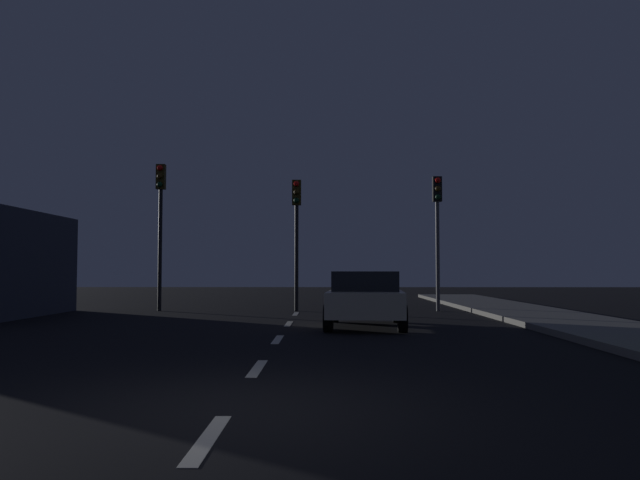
% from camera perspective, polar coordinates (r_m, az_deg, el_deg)
% --- Properties ---
extents(ground_plane, '(80.00, 80.00, 0.00)m').
position_cam_1_polar(ground_plane, '(13.68, -3.73, -8.89)').
color(ground_plane, black).
extents(sidewalk_curb_right, '(3.00, 40.00, 0.15)m').
position_cam_1_polar(sidewalk_curb_right, '(15.10, 26.26, -7.75)').
color(sidewalk_curb_right, gray).
rests_on(sidewalk_curb_right, ground_plane).
extents(lane_stripe_nearest, '(0.16, 1.60, 0.01)m').
position_cam_1_polar(lane_stripe_nearest, '(5.65, -10.31, -17.56)').
color(lane_stripe_nearest, silver).
rests_on(lane_stripe_nearest, ground_plane).
extents(lane_stripe_second, '(0.16, 1.60, 0.01)m').
position_cam_1_polar(lane_stripe_second, '(9.34, -5.81, -11.69)').
color(lane_stripe_second, silver).
rests_on(lane_stripe_second, ground_plane).
extents(lane_stripe_third, '(0.16, 1.60, 0.01)m').
position_cam_1_polar(lane_stripe_third, '(13.09, -3.93, -9.14)').
color(lane_stripe_third, silver).
rests_on(lane_stripe_third, ground_plane).
extents(lane_stripe_fourth, '(0.16, 1.60, 0.01)m').
position_cam_1_polar(lane_stripe_fourth, '(16.86, -2.91, -7.73)').
color(lane_stripe_fourth, silver).
rests_on(lane_stripe_fourth, ground_plane).
extents(lane_stripe_fifth, '(0.16, 1.60, 0.01)m').
position_cam_1_polar(lane_stripe_fifth, '(20.64, -2.26, -6.83)').
color(lane_stripe_fifth, silver).
rests_on(lane_stripe_fifth, ground_plane).
extents(traffic_signal_left, '(0.32, 0.38, 5.27)m').
position_cam_1_polar(traffic_signal_left, '(22.91, -14.53, 2.84)').
color(traffic_signal_left, black).
rests_on(traffic_signal_left, ground_plane).
extents(traffic_signal_center, '(0.32, 0.38, 4.69)m').
position_cam_1_polar(traffic_signal_center, '(22.11, -2.18, 1.98)').
color(traffic_signal_center, black).
rests_on(traffic_signal_center, ground_plane).
extents(traffic_signal_right, '(0.32, 0.38, 4.81)m').
position_cam_1_polar(traffic_signal_right, '(22.44, 10.80, 2.16)').
color(traffic_signal_right, '#4C4C51').
rests_on(traffic_signal_right, ground_plane).
extents(car_stopped_ahead, '(2.18, 3.98, 1.42)m').
position_cam_1_polar(car_stopped_ahead, '(15.88, 4.21, -5.39)').
color(car_stopped_ahead, beige).
rests_on(car_stopped_ahead, ground_plane).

